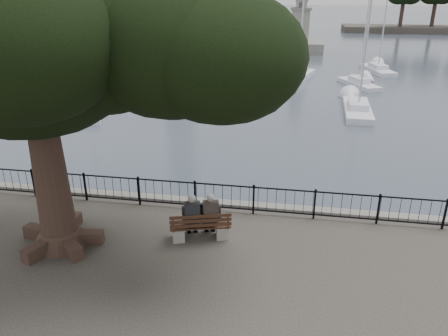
% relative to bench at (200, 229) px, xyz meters
% --- Properties ---
extents(harbor, '(260.00, 260.00, 1.20)m').
position_rel_bench_xyz_m(harbor, '(0.40, 2.36, -0.83)').
color(harbor, slate).
rests_on(harbor, ground).
extents(railing, '(22.06, 0.06, 1.00)m').
position_rel_bench_xyz_m(railing, '(0.40, 1.86, 0.22)').
color(railing, black).
rests_on(railing, ground).
extents(bench, '(1.90, 1.03, 0.96)m').
position_rel_bench_xyz_m(bench, '(0.00, 0.00, 0.00)').
color(bench, gray).
rests_on(bench, ground).
extents(person_left, '(0.58, 0.83, 1.52)m').
position_rel_bench_xyz_m(person_left, '(-0.25, 0.04, 0.37)').
color(person_left, black).
rests_on(person_left, ground).
extents(person_right, '(0.58, 0.83, 1.52)m').
position_rel_bench_xyz_m(person_right, '(0.27, 0.19, 0.37)').
color(person_right, '#282220').
rests_on(person_right, ground).
extents(tree, '(11.25, 7.86, 9.19)m').
position_rel_bench_xyz_m(tree, '(-3.19, -0.79, 5.71)').
color(tree, black).
rests_on(tree, ground).
extents(lion_monument, '(6.19, 6.19, 9.09)m').
position_rel_bench_xyz_m(lion_monument, '(2.40, 49.29, 0.96)').
color(lion_monument, slate).
rests_on(lion_monument, ground).
extents(sailboat_a, '(3.18, 5.45, 9.43)m').
position_rel_bench_xyz_m(sailboat_a, '(-11.09, 15.73, -1.04)').
color(sailboat_a, white).
rests_on(sailboat_a, ground).
extents(sailboat_b, '(2.42, 4.80, 10.22)m').
position_rel_bench_xyz_m(sailboat_b, '(-3.13, 24.58, -1.01)').
color(sailboat_b, white).
rests_on(sailboat_b, ground).
extents(sailboat_c, '(1.96, 6.22, 11.42)m').
position_rel_bench_xyz_m(sailboat_c, '(6.75, 19.19, -1.02)').
color(sailboat_c, white).
rests_on(sailboat_c, ground).
extents(sailboat_d, '(3.42, 5.24, 9.83)m').
position_rel_bench_xyz_m(sailboat_d, '(7.82, 28.12, -1.03)').
color(sailboat_d, white).
rests_on(sailboat_d, ground).
extents(sailboat_e, '(3.59, 5.57, 11.91)m').
position_rel_bench_xyz_m(sailboat_e, '(-11.64, 27.32, -0.99)').
color(sailboat_e, white).
rests_on(sailboat_e, ground).
extents(sailboat_f, '(3.20, 6.38, 12.83)m').
position_rel_bench_xyz_m(sailboat_f, '(2.62, 30.80, -0.98)').
color(sailboat_f, white).
rests_on(sailboat_f, ground).
extents(sailboat_g, '(3.03, 6.19, 10.43)m').
position_rel_bench_xyz_m(sailboat_g, '(10.43, 35.36, -1.04)').
color(sailboat_g, white).
rests_on(sailboat_g, ground).
extents(sailboat_h, '(3.31, 6.15, 14.60)m').
position_rel_bench_xyz_m(sailboat_h, '(-6.35, 39.94, -0.93)').
color(sailboat_h, white).
rests_on(sailboat_h, ground).
extents(far_shore, '(30.00, 8.60, 9.18)m').
position_rel_bench_xyz_m(far_shore, '(25.95, 78.82, 2.66)').
color(far_shore, '#332E29').
rests_on(far_shore, ground).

